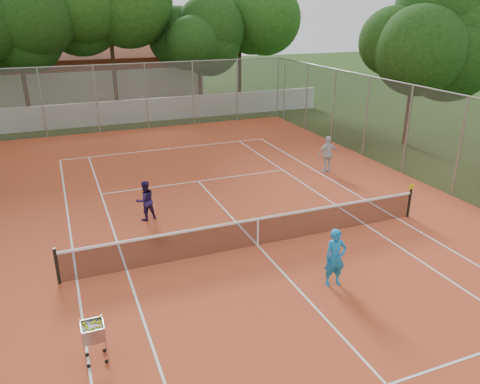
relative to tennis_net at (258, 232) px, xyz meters
name	(u,v)px	position (x,y,z in m)	size (l,w,h in m)	color
ground	(258,246)	(0.00, 0.00, -0.51)	(120.00, 120.00, 0.00)	#19330E
court_pad	(258,246)	(0.00, 0.00, -0.50)	(18.00, 34.00, 0.02)	#B84623
court_lines	(258,245)	(0.00, 0.00, -0.49)	(10.98, 23.78, 0.01)	white
tennis_net	(258,232)	(0.00, 0.00, 0.00)	(11.88, 0.10, 0.98)	black
perimeter_fence	(258,187)	(0.00, 0.00, 1.49)	(18.00, 34.00, 4.00)	slate
boundary_wall	(142,110)	(0.00, 19.00, 0.24)	(26.00, 0.30, 1.50)	white
clubhouse	(93,72)	(-2.00, 29.00, 1.69)	(16.40, 9.00, 4.40)	beige
tropical_trees	(129,41)	(0.00, 22.00, 4.49)	(29.00, 19.00, 10.00)	black
player_near	(335,258)	(1.01, -2.83, 0.33)	(0.60, 0.39, 1.64)	#167AC1
player_far_left	(145,200)	(-2.88, 3.30, 0.24)	(0.71, 0.55, 1.45)	#251A4E
player_far_right	(328,154)	(5.85, 5.36, 0.37)	(1.00, 0.42, 1.71)	silver
ball_hopper	(94,341)	(-5.31, -3.49, 0.02)	(0.49, 0.49, 1.01)	#A8A8AF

